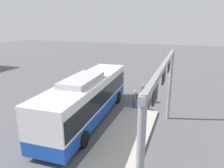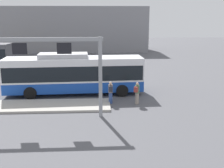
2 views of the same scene
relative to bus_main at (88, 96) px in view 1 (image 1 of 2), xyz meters
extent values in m
plane|color=#56565B|center=(0.01, 0.00, -1.81)|extent=(120.00, 120.00, 0.00)
cube|color=#B2ADA3|center=(-2.19, -3.37, -1.73)|extent=(10.00, 2.80, 0.16)
cube|color=#1947AD|center=(0.01, 0.00, -1.04)|extent=(11.45, 3.04, 0.85)
cube|color=silver|center=(0.01, 0.00, 0.34)|extent=(11.45, 3.04, 1.90)
cube|color=black|center=(0.01, 0.00, 0.14)|extent=(11.22, 3.07, 1.20)
cube|color=black|center=(5.69, 0.27, 0.24)|extent=(0.14, 2.12, 1.50)
cube|color=#B7B7BC|center=(-0.84, -0.04, 1.47)|extent=(4.05, 1.94, 0.36)
cube|color=orange|center=(5.62, 0.27, 1.09)|extent=(0.20, 1.75, 0.28)
cylinder|color=black|center=(3.82, 1.38, -1.31)|extent=(1.01, 0.35, 1.00)
cylinder|color=black|center=(3.93, -1.01, -1.31)|extent=(1.01, 0.35, 1.00)
cylinder|color=black|center=(-3.52, 1.03, -1.31)|extent=(1.01, 0.35, 1.00)
cylinder|color=black|center=(-3.40, -1.36, -1.31)|extent=(1.01, 0.35, 1.00)
cylinder|color=gray|center=(4.87, -3.08, -1.39)|extent=(0.38, 0.38, 0.85)
cylinder|color=#476B4C|center=(4.87, -3.08, -0.66)|extent=(0.46, 0.46, 0.60)
sphere|color=tan|center=(4.87, -3.08, -0.25)|extent=(0.22, 0.22, 0.22)
cube|color=maroon|center=(4.74, -3.31, -0.63)|extent=(0.33, 0.30, 0.40)
cylinder|color=#334C8C|center=(2.89, -2.81, -1.39)|extent=(0.28, 0.28, 0.85)
cylinder|color=slate|center=(2.89, -2.81, -0.66)|extent=(0.34, 0.34, 0.60)
sphere|color=tan|center=(2.89, -2.81, -0.25)|extent=(0.22, 0.22, 0.22)
cube|color=#26262D|center=(2.89, -3.07, -0.63)|extent=(0.28, 0.18, 0.40)
cylinder|color=gray|center=(2.10, -5.56, 0.79)|extent=(0.24, 0.24, 5.20)
cube|color=gray|center=(-2.84, -5.56, 3.24)|extent=(10.28, 0.20, 0.24)
cube|color=black|center=(-5.55, -5.56, 2.69)|extent=(0.90, 0.08, 0.70)
cube|color=black|center=(-2.84, -5.56, 2.69)|extent=(0.90, 0.08, 0.70)
cube|color=black|center=(-0.12, -5.56, 2.69)|extent=(0.90, 0.08, 0.70)
camera|label=1|loc=(-12.68, -6.51, 5.10)|focal=33.02mm
camera|label=2|loc=(1.86, -23.07, 4.68)|focal=45.00mm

